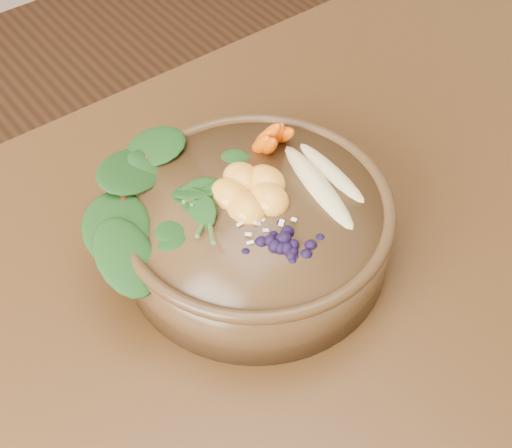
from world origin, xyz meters
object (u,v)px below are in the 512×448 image
object	(u,v)px
carrot_cluster	(269,118)
mandarin_cluster	(250,183)
kale_heap	(193,167)
dining_table	(237,393)
stoneware_bowl	(256,230)
banana_halves	(325,170)
blueberry_pile	(285,231)

from	to	relation	value
carrot_cluster	mandarin_cluster	world-z (taller)	carrot_cluster
kale_heap	mandarin_cluster	world-z (taller)	kale_heap
dining_table	mandarin_cluster	distance (m)	0.24
dining_table	stoneware_bowl	size ratio (longest dim) A/B	5.30
carrot_cluster	banana_halves	distance (m)	0.09
kale_heap	carrot_cluster	world-z (taller)	carrot_cluster
carrot_cluster	stoneware_bowl	bearing A→B (deg)	-123.69
kale_heap	blueberry_pile	world-z (taller)	kale_heap
blueberry_pile	carrot_cluster	bearing A→B (deg)	58.27
dining_table	blueberry_pile	world-z (taller)	blueberry_pile
mandarin_cluster	blueberry_pile	world-z (taller)	blueberry_pile
carrot_cluster	kale_heap	bearing A→B (deg)	-169.49
stoneware_bowl	kale_heap	distance (m)	0.10
banana_halves	stoneware_bowl	bearing A→B (deg)	-177.26
dining_table	mandarin_cluster	xyz separation A→B (m)	(0.10, 0.11, 0.19)
carrot_cluster	banana_halves	xyz separation A→B (m)	(0.02, -0.08, -0.03)
banana_halves	mandarin_cluster	world-z (taller)	mandarin_cluster
banana_halves	blueberry_pile	size ratio (longest dim) A/B	1.19
carrot_cluster	blueberry_pile	bearing A→B (deg)	-109.55
banana_halves	blueberry_pile	xyz separation A→B (m)	(-0.10, -0.05, 0.01)
carrot_cluster	mandarin_cluster	size ratio (longest dim) A/B	0.87
carrot_cluster	dining_table	bearing A→B (deg)	-124.23
blueberry_pile	dining_table	bearing A→B (deg)	-161.26
mandarin_cluster	carrot_cluster	bearing A→B (deg)	38.02
carrot_cluster	mandarin_cluster	distance (m)	0.09
stoneware_bowl	carrot_cluster	distance (m)	0.13
dining_table	kale_heap	bearing A→B (deg)	68.30
stoneware_bowl	kale_heap	bearing A→B (deg)	114.69
banana_halves	carrot_cluster	bearing A→B (deg)	113.06
carrot_cluster	mandarin_cluster	bearing A→B (deg)	-129.81
mandarin_cluster	blueberry_pile	xyz separation A→B (m)	(-0.02, -0.08, 0.00)
carrot_cluster	blueberry_pile	distance (m)	0.15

